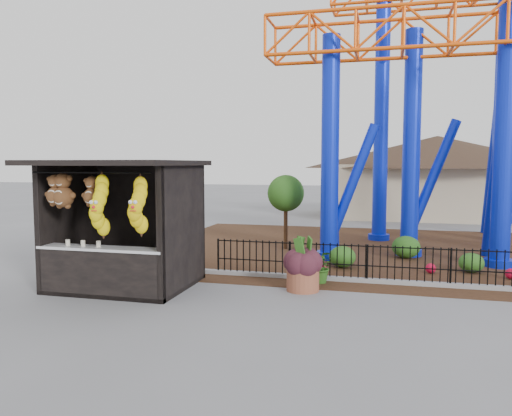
% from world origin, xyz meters
% --- Properties ---
extents(ground, '(120.00, 120.00, 0.00)m').
position_xyz_m(ground, '(0.00, 0.00, 0.00)').
color(ground, slate).
rests_on(ground, ground).
extents(mulch_bed, '(18.00, 12.00, 0.02)m').
position_xyz_m(mulch_bed, '(4.00, 8.00, 0.01)').
color(mulch_bed, '#331E11').
rests_on(mulch_bed, ground).
extents(curb, '(18.00, 0.18, 0.12)m').
position_xyz_m(curb, '(4.00, 3.00, 0.06)').
color(curb, gray).
rests_on(curb, ground).
extents(prize_booth, '(3.50, 3.40, 3.12)m').
position_xyz_m(prize_booth, '(-3.01, 0.91, 1.53)').
color(prize_booth, black).
rests_on(prize_booth, ground).
extents(picket_fence, '(12.20, 0.06, 1.00)m').
position_xyz_m(picket_fence, '(4.90, 3.00, 0.50)').
color(picket_fence, black).
rests_on(picket_fence, ground).
extents(roller_coaster, '(11.00, 6.37, 10.82)m').
position_xyz_m(roller_coaster, '(5.12, 8.23, 6.44)').
color(roller_coaster, '#0B22CB').
rests_on(roller_coaster, ground).
extents(terracotta_planter, '(0.97, 0.97, 0.58)m').
position_xyz_m(terracotta_planter, '(1.34, 1.83, 0.29)').
color(terracotta_planter, brown).
rests_on(terracotta_planter, ground).
extents(planter_foliage, '(0.70, 0.70, 0.64)m').
position_xyz_m(planter_foliage, '(1.34, 1.83, 0.90)').
color(planter_foliage, '#37161E').
rests_on(planter_foliage, terracotta_planter).
extents(potted_plant, '(0.93, 0.86, 0.88)m').
position_xyz_m(potted_plant, '(1.65, 2.70, 0.44)').
color(potted_plant, '#1C5519').
rests_on(potted_plant, ground).
extents(landscaping, '(8.19, 3.77, 0.71)m').
position_xyz_m(landscaping, '(4.51, 5.62, 0.31)').
color(landscaping, '#255117').
rests_on(landscaping, mulch_bed).
extents(pavilion, '(15.00, 15.00, 4.80)m').
position_xyz_m(pavilion, '(6.00, 20.00, 3.07)').
color(pavilion, '#BFAD8C').
rests_on(pavilion, ground).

